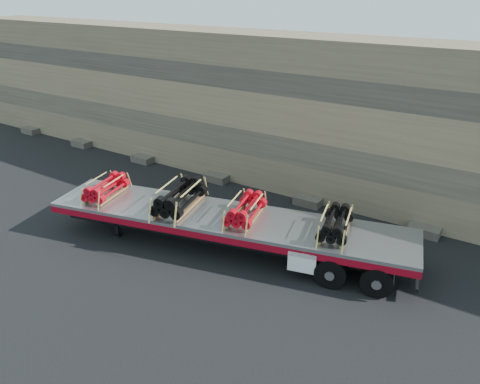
{
  "coord_description": "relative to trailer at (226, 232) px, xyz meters",
  "views": [
    {
      "loc": [
        9.68,
        -12.72,
        9.04
      ],
      "look_at": [
        0.71,
        1.13,
        1.64
      ],
      "focal_mm": 35.0,
      "sensor_mm": 36.0,
      "label": 1
    }
  ],
  "objects": [
    {
      "name": "ground",
      "position": [
        -1.06,
        0.33,
        -0.67
      ],
      "size": [
        120.0,
        120.0,
        0.0
      ],
      "primitive_type": "plane",
      "color": "black",
      "rests_on": "ground"
    },
    {
      "name": "bundle_midfront",
      "position": [
        -1.8,
        -0.43,
        1.1
      ],
      "size": [
        1.74,
        2.64,
        0.86
      ],
      "primitive_type": null,
      "rotation": [
        0.0,
        0.0,
        0.23
      ],
      "color": "black",
      "rests_on": "trailer"
    },
    {
      "name": "trailer",
      "position": [
        0.0,
        0.0,
        0.0
      ],
      "size": [
        13.68,
        5.62,
        1.34
      ],
      "primitive_type": null,
      "rotation": [
        0.0,
        0.0,
        0.23
      ],
      "color": "#9B9DA2",
      "rests_on": "ground"
    },
    {
      "name": "rock_wall",
      "position": [
        -1.06,
        6.83,
        2.83
      ],
      "size": [
        44.0,
        3.0,
        7.0
      ],
      "primitive_type": "cube",
      "color": "#7A6B54",
      "rests_on": "ground"
    },
    {
      "name": "bundle_front",
      "position": [
        -4.91,
        -1.16,
        1.02
      ],
      "size": [
        1.39,
        2.11,
        0.69
      ],
      "primitive_type": null,
      "rotation": [
        0.0,
        0.0,
        0.23
      ],
      "color": "red",
      "rests_on": "trailer"
    },
    {
      "name": "bundle_rear",
      "position": [
        3.81,
        0.9,
        1.02
      ],
      "size": [
        1.41,
        2.13,
        0.7
      ],
      "primitive_type": null,
      "rotation": [
        0.0,
        0.0,
        0.23
      ],
      "color": "black",
      "rests_on": "trailer"
    },
    {
      "name": "bundle_midrear",
      "position": [
        0.72,
        0.17,
        1.03
      ],
      "size": [
        1.44,
        2.19,
        0.71
      ],
      "primitive_type": null,
      "rotation": [
        0.0,
        0.0,
        0.23
      ],
      "color": "red",
      "rests_on": "trailer"
    }
  ]
}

